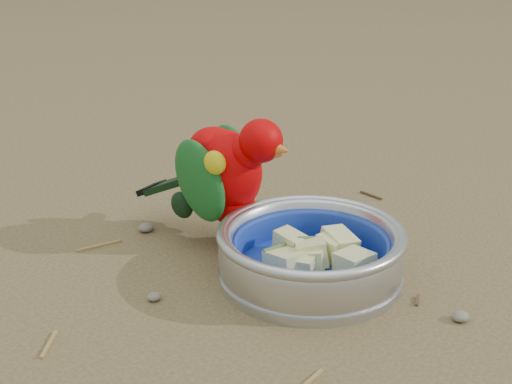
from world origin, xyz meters
TOP-DOWN VIEW (x-y plane):
  - ground at (0.00, 0.00)m, footprint 60.00×60.00m
  - food_bowl at (0.08, 0.07)m, footprint 0.20×0.20m
  - bowl_wall at (0.08, 0.07)m, footprint 0.20×0.20m
  - fruit_wedges at (0.08, 0.07)m, footprint 0.12×0.12m
  - lory_parrot at (0.07, 0.21)m, footprint 0.15×0.22m
  - ground_debris at (-0.04, 0.04)m, footprint 0.90×0.80m

SIDE VIEW (x-z plane):
  - ground at x=0.00m, z-range 0.00..0.00m
  - ground_debris at x=-0.04m, z-range 0.00..0.01m
  - food_bowl at x=0.08m, z-range 0.00..0.02m
  - fruit_wedges at x=0.08m, z-range 0.02..0.05m
  - bowl_wall at x=0.08m, z-range 0.02..0.06m
  - lory_parrot at x=0.07m, z-range 0.00..0.16m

